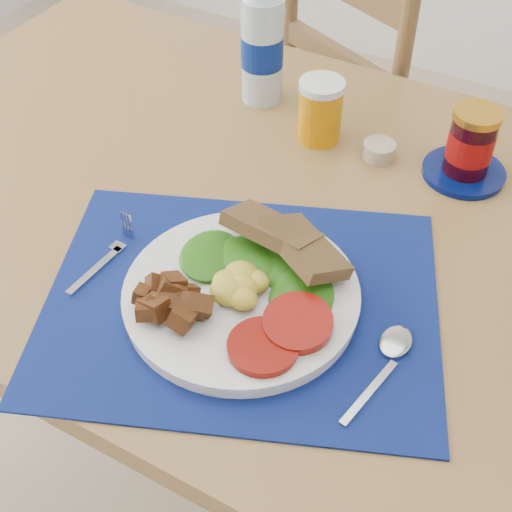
{
  "coord_description": "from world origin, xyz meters",
  "views": [
    {
      "loc": [
        0.42,
        -0.54,
        1.46
      ],
      "look_at": [
        0.1,
        0.04,
        0.8
      ],
      "focal_mm": 50.0,
      "sensor_mm": 36.0,
      "label": 1
    }
  ],
  "objects_px": {
    "juice_glass": "(320,112)",
    "jam_on_saucer": "(470,148)",
    "chair_far": "(369,96)",
    "breakfast_plate": "(235,291)",
    "water_bottle": "(262,41)"
  },
  "relations": [
    {
      "from": "juice_glass",
      "to": "jam_on_saucer",
      "type": "distance_m",
      "value": 0.25
    },
    {
      "from": "chair_far",
      "to": "breakfast_plate",
      "type": "height_order",
      "value": "chair_far"
    },
    {
      "from": "water_bottle",
      "to": "chair_far",
      "type": "bearing_deg",
      "value": 80.33
    },
    {
      "from": "water_bottle",
      "to": "jam_on_saucer",
      "type": "height_order",
      "value": "water_bottle"
    },
    {
      "from": "chair_far",
      "to": "jam_on_saucer",
      "type": "distance_m",
      "value": 0.6
    },
    {
      "from": "breakfast_plate",
      "to": "chair_far",
      "type": "bearing_deg",
      "value": 115.1
    },
    {
      "from": "breakfast_plate",
      "to": "jam_on_saucer",
      "type": "xyz_separation_m",
      "value": [
        0.18,
        0.42,
        0.03
      ]
    },
    {
      "from": "chair_far",
      "to": "jam_on_saucer",
      "type": "relative_size",
      "value": 8.2
    },
    {
      "from": "chair_far",
      "to": "water_bottle",
      "type": "height_order",
      "value": "chair_far"
    },
    {
      "from": "breakfast_plate",
      "to": "water_bottle",
      "type": "distance_m",
      "value": 0.51
    },
    {
      "from": "chair_far",
      "to": "breakfast_plate",
      "type": "xyz_separation_m",
      "value": [
        0.14,
        -0.86,
        0.22
      ]
    },
    {
      "from": "juice_glass",
      "to": "jam_on_saucer",
      "type": "xyz_separation_m",
      "value": [
        0.25,
        0.02,
        0.0
      ]
    },
    {
      "from": "jam_on_saucer",
      "to": "juice_glass",
      "type": "bearing_deg",
      "value": -175.04
    },
    {
      "from": "breakfast_plate",
      "to": "jam_on_saucer",
      "type": "distance_m",
      "value": 0.45
    },
    {
      "from": "chair_far",
      "to": "juice_glass",
      "type": "distance_m",
      "value": 0.53
    }
  ]
}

